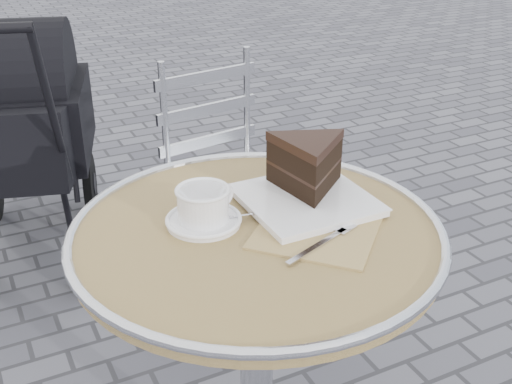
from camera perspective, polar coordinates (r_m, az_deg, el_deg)
name	(u,v)px	position (r m, az deg, el deg)	size (l,w,h in m)	color
cafe_table	(257,299)	(1.31, 0.05, -9.53)	(0.72, 0.72, 0.74)	silver
cappuccino_set	(204,208)	(1.23, -4.64, -1.43)	(0.17, 0.14, 0.07)	white
cake_plate_set	(308,173)	(1.31, 4.63, 1.74)	(0.32, 0.39, 0.13)	tan
bistro_chair	(220,152)	(2.12, -3.26, 3.54)	(0.42, 0.42, 0.82)	silver
baby_stroller	(21,139)	(2.54, -20.15, 4.44)	(0.68, 1.03, 0.99)	black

